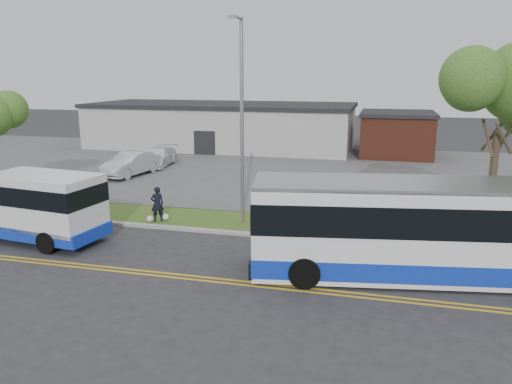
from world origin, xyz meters
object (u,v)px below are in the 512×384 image
(parked_car_b, at_px, (158,157))
(transit_bus, at_px, (430,230))
(pedestrian, at_px, (157,204))
(tree_east, at_px, (501,97))
(parked_car_a, at_px, (131,164))
(shuttle_bus, at_px, (32,205))
(streetlight_near, at_px, (241,116))

(parked_car_b, bearing_deg, transit_bus, -48.94)
(pedestrian, bearing_deg, tree_east, 146.78)
(pedestrian, height_order, parked_car_b, pedestrian)
(tree_east, xyz_separation_m, pedestrian, (-15.05, -1.10, -5.24))
(parked_car_a, relative_size, parked_car_b, 1.03)
(tree_east, relative_size, parked_car_a, 1.66)
(shuttle_bus, height_order, parked_car_b, shuttle_bus)
(tree_east, bearing_deg, transit_bus, -120.16)
(tree_east, bearing_deg, pedestrian, -175.82)
(parked_car_b, bearing_deg, pedestrian, -70.66)
(streetlight_near, bearing_deg, parked_car_a, 139.93)
(tree_east, distance_m, streetlight_near, 11.05)
(shuttle_bus, bearing_deg, streetlight_near, 35.64)
(pedestrian, bearing_deg, parked_car_b, -102.29)
(tree_east, bearing_deg, streetlight_near, -178.58)
(parked_car_a, bearing_deg, streetlight_near, -30.67)
(parked_car_a, bearing_deg, tree_east, -12.60)
(transit_bus, xyz_separation_m, parked_car_b, (-18.78, 17.62, -0.95))
(shuttle_bus, bearing_deg, pedestrian, 48.10)
(tree_east, xyz_separation_m, shuttle_bus, (-19.24, -4.73, -4.62))
(streetlight_near, relative_size, shuttle_bus, 1.19)
(parked_car_a, height_order, parked_car_b, parked_car_a)
(tree_east, distance_m, transit_bus, 7.11)
(shuttle_bus, relative_size, parked_car_b, 1.63)
(streetlight_near, xyz_separation_m, shuttle_bus, (-8.24, -4.45, -3.65))
(tree_east, height_order, streetlight_near, streetlight_near)
(streetlight_near, distance_m, shuttle_bus, 10.05)
(shuttle_bus, distance_m, pedestrian, 5.58)
(tree_east, height_order, transit_bus, tree_east)
(tree_east, bearing_deg, shuttle_bus, -166.20)
(shuttle_bus, height_order, parked_car_a, shuttle_bus)
(transit_bus, bearing_deg, pedestrian, 153.83)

